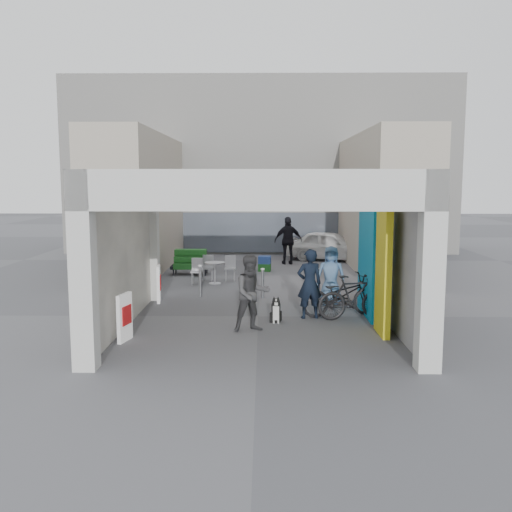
{
  "coord_description": "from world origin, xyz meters",
  "views": [
    {
      "loc": [
        0.12,
        -13.7,
        3.3
      ],
      "look_at": [
        -0.07,
        1.0,
        1.37
      ],
      "focal_mm": 40.0,
      "sensor_mm": 36.0,
      "label": 1
    }
  ],
  "objects_px": {
    "cafe_set": "(212,273)",
    "bicycle_front": "(341,295)",
    "border_collie": "(276,312)",
    "man_with_dog": "(309,284)",
    "man_back_turned": "(252,293)",
    "bicycle_rear": "(354,297)",
    "man_crates": "(288,241)",
    "man_elderly": "(331,275)",
    "white_van": "(330,246)",
    "produce_stand": "(190,265)"
  },
  "relations": [
    {
      "from": "cafe_set",
      "to": "man_back_turned",
      "type": "relative_size",
      "value": 0.82
    },
    {
      "from": "border_collie",
      "to": "bicycle_rear",
      "type": "height_order",
      "value": "bicycle_rear"
    },
    {
      "from": "man_elderly",
      "to": "man_crates",
      "type": "bearing_deg",
      "value": 105.28
    },
    {
      "from": "produce_stand",
      "to": "man_back_turned",
      "type": "height_order",
      "value": "man_back_turned"
    },
    {
      "from": "bicycle_front",
      "to": "white_van",
      "type": "height_order",
      "value": "white_van"
    },
    {
      "from": "cafe_set",
      "to": "white_van",
      "type": "xyz_separation_m",
      "value": [
        4.48,
        5.28,
        0.32
      ]
    },
    {
      "from": "cafe_set",
      "to": "white_van",
      "type": "distance_m",
      "value": 6.93
    },
    {
      "from": "man_crates",
      "to": "bicycle_rear",
      "type": "distance_m",
      "value": 9.29
    },
    {
      "from": "man_back_turned",
      "to": "white_van",
      "type": "relative_size",
      "value": 0.46
    },
    {
      "from": "man_crates",
      "to": "bicycle_rear",
      "type": "xyz_separation_m",
      "value": [
        1.18,
        -9.21,
        -0.41
      ]
    },
    {
      "from": "man_with_dog",
      "to": "cafe_set",
      "type": "bearing_deg",
      "value": -71.94
    },
    {
      "from": "produce_stand",
      "to": "man_with_dog",
      "type": "height_order",
      "value": "man_with_dog"
    },
    {
      "from": "man_with_dog",
      "to": "man_back_turned",
      "type": "xyz_separation_m",
      "value": [
        -1.36,
        -1.21,
        0.01
      ]
    },
    {
      "from": "man_back_turned",
      "to": "bicycle_front",
      "type": "relative_size",
      "value": 0.85
    },
    {
      "from": "man_elderly",
      "to": "man_back_turned",
      "type": "bearing_deg",
      "value": -117.53
    },
    {
      "from": "man_back_turned",
      "to": "man_with_dog",
      "type": "bearing_deg",
      "value": 23.14
    },
    {
      "from": "border_collie",
      "to": "bicycle_front",
      "type": "bearing_deg",
      "value": 35.47
    },
    {
      "from": "border_collie",
      "to": "man_crates",
      "type": "height_order",
      "value": "man_crates"
    },
    {
      "from": "man_with_dog",
      "to": "man_crates",
      "type": "distance_m",
      "value": 9.11
    },
    {
      "from": "man_elderly",
      "to": "bicycle_rear",
      "type": "height_order",
      "value": "man_elderly"
    },
    {
      "from": "border_collie",
      "to": "man_with_dog",
      "type": "relative_size",
      "value": 0.37
    },
    {
      "from": "man_elderly",
      "to": "bicycle_front",
      "type": "relative_size",
      "value": 0.79
    },
    {
      "from": "cafe_set",
      "to": "man_back_turned",
      "type": "distance_m",
      "value": 6.33
    },
    {
      "from": "man_elderly",
      "to": "bicycle_rear",
      "type": "xyz_separation_m",
      "value": [
        0.36,
        -1.66,
        -0.25
      ]
    },
    {
      "from": "cafe_set",
      "to": "man_with_dog",
      "type": "height_order",
      "value": "man_with_dog"
    },
    {
      "from": "border_collie",
      "to": "bicycle_front",
      "type": "distance_m",
      "value": 1.76
    },
    {
      "from": "produce_stand",
      "to": "man_elderly",
      "type": "distance_m",
      "value": 6.6
    },
    {
      "from": "border_collie",
      "to": "bicycle_rear",
      "type": "relative_size",
      "value": 0.35
    },
    {
      "from": "bicycle_rear",
      "to": "border_collie",
      "type": "bearing_deg",
      "value": 87.51
    },
    {
      "from": "cafe_set",
      "to": "bicycle_front",
      "type": "relative_size",
      "value": 0.69
    },
    {
      "from": "cafe_set",
      "to": "man_with_dog",
      "type": "distance_m",
      "value": 5.7
    },
    {
      "from": "man_with_dog",
      "to": "man_crates",
      "type": "relative_size",
      "value": 0.89
    },
    {
      "from": "white_van",
      "to": "bicycle_front",
      "type": "bearing_deg",
      "value": -166.82
    },
    {
      "from": "border_collie",
      "to": "man_with_dog",
      "type": "bearing_deg",
      "value": 40.92
    },
    {
      "from": "cafe_set",
      "to": "man_elderly",
      "type": "height_order",
      "value": "man_elderly"
    },
    {
      "from": "cafe_set",
      "to": "border_collie",
      "type": "height_order",
      "value": "cafe_set"
    },
    {
      "from": "man_back_turned",
      "to": "bicycle_rear",
      "type": "xyz_separation_m",
      "value": [
        2.43,
        1.11,
        -0.31
      ]
    },
    {
      "from": "man_crates",
      "to": "man_elderly",
      "type": "bearing_deg",
      "value": 88.09
    },
    {
      "from": "bicycle_front",
      "to": "border_collie",
      "type": "bearing_deg",
      "value": 97.19
    },
    {
      "from": "man_crates",
      "to": "man_with_dog",
      "type": "bearing_deg",
      "value": 82.67
    },
    {
      "from": "cafe_set",
      "to": "man_crates",
      "type": "bearing_deg",
      "value": 57.31
    },
    {
      "from": "man_elderly",
      "to": "white_van",
      "type": "distance_m",
      "value": 8.71
    },
    {
      "from": "cafe_set",
      "to": "man_elderly",
      "type": "bearing_deg",
      "value": -43.96
    },
    {
      "from": "cafe_set",
      "to": "man_crates",
      "type": "xyz_separation_m",
      "value": [
        2.68,
        4.18,
        0.65
      ]
    },
    {
      "from": "produce_stand",
      "to": "bicycle_rear",
      "type": "xyz_separation_m",
      "value": [
        4.77,
        -6.55,
        0.19
      ]
    },
    {
      "from": "white_van",
      "to": "man_crates",
      "type": "bearing_deg",
      "value": 139.78
    },
    {
      "from": "border_collie",
      "to": "man_crates",
      "type": "distance_m",
      "value": 9.59
    },
    {
      "from": "white_van",
      "to": "man_elderly",
      "type": "bearing_deg",
      "value": -168.23
    },
    {
      "from": "produce_stand",
      "to": "man_crates",
      "type": "xyz_separation_m",
      "value": [
        3.59,
        2.66,
        0.6
      ]
    },
    {
      "from": "white_van",
      "to": "bicycle_rear",
      "type": "bearing_deg",
      "value": -165.17
    }
  ]
}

